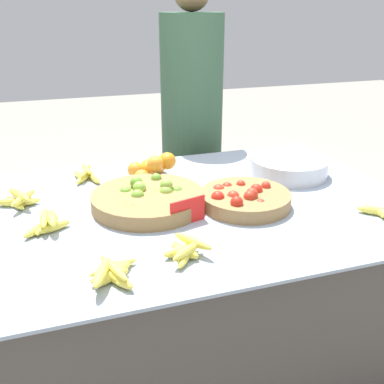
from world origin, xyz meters
TOP-DOWN VIEW (x-y plane):
  - ground_plane at (0.00, 0.00)m, footprint 12.00×12.00m
  - market_table at (0.00, 0.00)m, footprint 1.69×1.18m
  - lime_bowl at (-0.17, 0.03)m, footprint 0.44×0.44m
  - tomato_basket at (0.19, -0.08)m, footprint 0.35×0.35m
  - orange_pile at (-0.08, 0.33)m, footprint 0.20×0.20m
  - metal_bowl at (0.52, 0.17)m, footprint 0.35×0.35m
  - price_sign at (-0.07, -0.16)m, footprint 0.14×0.04m
  - banana_bunch_middle_left at (-0.65, 0.19)m, footprint 0.18×0.17m
  - banana_bunch_front_right at (-0.37, 0.41)m, footprint 0.12×0.19m
  - banana_bunch_middle_right at (-0.38, -0.43)m, footprint 0.16×0.18m
  - banana_bunch_front_left at (-0.15, -0.37)m, footprint 0.16×0.17m
  - banana_bunch_back_center at (0.64, -0.32)m, footprint 0.17×0.16m
  - banana_bunch_front_center at (-0.55, -0.05)m, footprint 0.17×0.17m
  - vendor_person at (0.29, 0.90)m, footprint 0.35×0.35m

SIDE VIEW (x-z plane):
  - ground_plane at x=0.00m, z-range 0.00..0.00m
  - market_table at x=0.00m, z-range 0.00..0.68m
  - banana_bunch_back_center at x=0.64m, z-range 0.68..0.71m
  - banana_bunch_front_left at x=-0.15m, z-range 0.68..0.73m
  - banana_bunch_middle_right at x=-0.38m, z-range 0.68..0.74m
  - banana_bunch_front_right at x=-0.37m, z-range 0.68..0.73m
  - banana_bunch_middle_left at x=-0.65m, z-range 0.68..0.74m
  - banana_bunch_front_center at x=-0.55m, z-range 0.68..0.74m
  - tomato_basket at x=0.19m, z-range 0.67..0.76m
  - lime_bowl at x=-0.17m, z-range 0.66..0.76m
  - vendor_person at x=0.29m, z-range -0.06..1.50m
  - metal_bowl at x=0.52m, z-range 0.68..0.76m
  - price_sign at x=-0.07m, z-range 0.68..0.78m
  - orange_pile at x=-0.08m, z-range 0.67..0.80m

